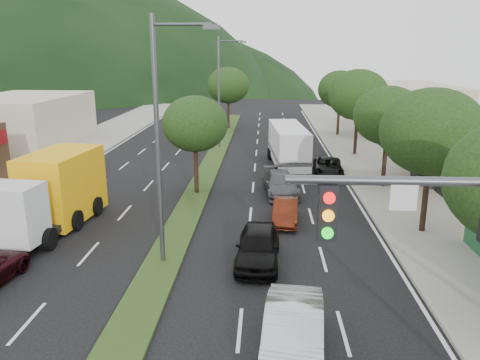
# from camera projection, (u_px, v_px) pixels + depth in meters

# --- Properties ---
(sidewalk_right) EXTENTS (5.00, 90.00, 0.15)m
(sidewalk_right) POSITION_uv_depth(u_px,v_px,m) (373.00, 169.00, 35.50)
(sidewalk_right) COLOR gray
(sidewalk_right) RESTS_ON ground
(sidewalk_left) EXTENTS (6.00, 90.00, 0.15)m
(sidewalk_left) POSITION_uv_depth(u_px,v_px,m) (46.00, 165.00, 36.80)
(sidewalk_left) COLOR gray
(sidewalk_left) RESTS_ON ground
(median) EXTENTS (1.60, 56.00, 0.12)m
(median) POSITION_uv_depth(u_px,v_px,m) (214.00, 158.00, 39.03)
(median) COLOR #253C16
(median) RESTS_ON ground
(bldg_left_far) EXTENTS (9.00, 14.00, 4.60)m
(bldg_left_far) POSITION_uv_depth(u_px,v_px,m) (25.00, 120.00, 45.20)
(bldg_left_far) COLOR beige
(bldg_left_far) RESTS_ON ground
(bldg_right_far) EXTENTS (10.00, 16.00, 5.20)m
(bldg_right_far) POSITION_uv_depth(u_px,v_px,m) (400.00, 108.00, 52.78)
(bldg_right_far) COLOR beige
(bldg_right_far) RESTS_ON ground
(tree_r_b) EXTENTS (4.80, 4.80, 6.94)m
(tree_r_b) POSITION_uv_depth(u_px,v_px,m) (432.00, 132.00, 21.70)
(tree_r_b) COLOR black
(tree_r_b) RESTS_ON sidewalk_right
(tree_r_c) EXTENTS (4.40, 4.40, 6.48)m
(tree_r_c) POSITION_uv_depth(u_px,v_px,m) (388.00, 116.00, 29.48)
(tree_r_c) COLOR black
(tree_r_c) RESTS_ON sidewalk_right
(tree_r_d) EXTENTS (5.00, 5.00, 7.17)m
(tree_r_d) POSITION_uv_depth(u_px,v_px,m) (358.00, 95.00, 39.00)
(tree_r_d) COLOR black
(tree_r_d) RESTS_ON sidewalk_right
(tree_r_e) EXTENTS (4.60, 4.60, 6.71)m
(tree_r_e) POSITION_uv_depth(u_px,v_px,m) (340.00, 89.00, 48.71)
(tree_r_e) COLOR black
(tree_r_e) RESTS_ON sidewalk_right
(tree_med_near) EXTENTS (4.00, 4.00, 6.02)m
(tree_med_near) POSITION_uv_depth(u_px,v_px,m) (195.00, 124.00, 28.25)
(tree_med_near) COLOR black
(tree_med_near) RESTS_ON median
(tree_med_far) EXTENTS (4.80, 4.80, 6.94)m
(tree_med_far) POSITION_uv_depth(u_px,v_px,m) (228.00, 85.00, 53.15)
(tree_med_far) COLOR black
(tree_med_far) RESTS_ON median
(streetlight_near) EXTENTS (2.60, 0.25, 10.00)m
(streetlight_near) POSITION_uv_depth(u_px,v_px,m) (162.00, 132.00, 18.30)
(streetlight_near) COLOR #47494C
(streetlight_near) RESTS_ON ground
(streetlight_mid) EXTENTS (2.60, 0.25, 10.00)m
(streetlight_mid) POSITION_uv_depth(u_px,v_px,m) (221.00, 87.00, 42.39)
(streetlight_mid) COLOR #47494C
(streetlight_mid) RESTS_ON ground
(sedan_silver) EXTENTS (2.13, 4.96, 1.59)m
(sedan_silver) POSITION_uv_depth(u_px,v_px,m) (293.00, 335.00, 13.36)
(sedan_silver) COLOR #B6B9BE
(sedan_silver) RESTS_ON ground
(car_queue_a) EXTENTS (1.95, 4.47, 1.50)m
(car_queue_a) POSITION_uv_depth(u_px,v_px,m) (258.00, 246.00, 19.61)
(car_queue_a) COLOR black
(car_queue_a) RESTS_ON ground
(car_queue_b) EXTENTS (2.42, 4.93, 1.38)m
(car_queue_b) POSITION_uv_depth(u_px,v_px,m) (280.00, 184.00, 29.20)
(car_queue_b) COLOR #4C4C51
(car_queue_b) RESTS_ON ground
(car_queue_c) EXTENTS (1.49, 3.68, 1.19)m
(car_queue_c) POSITION_uv_depth(u_px,v_px,m) (285.00, 211.00, 24.40)
(car_queue_c) COLOR #4D190C
(car_queue_c) RESTS_ON ground
(car_queue_d) EXTENTS (2.32, 4.50, 1.21)m
(car_queue_d) POSITION_uv_depth(u_px,v_px,m) (328.00, 167.00, 33.85)
(car_queue_d) COLOR black
(car_queue_d) RESTS_ON ground
(box_truck) EXTENTS (3.55, 7.71, 3.68)m
(box_truck) POSITION_uv_depth(u_px,v_px,m) (54.00, 193.00, 23.53)
(box_truck) COLOR silver
(box_truck) RESTS_ON ground
(motorhome) EXTENTS (3.19, 8.38, 3.15)m
(motorhome) POSITION_uv_depth(u_px,v_px,m) (288.00, 145.00, 36.17)
(motorhome) COLOR white
(motorhome) RESTS_ON ground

